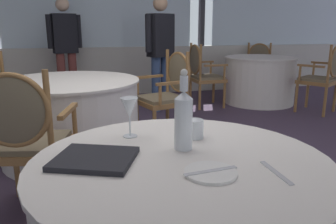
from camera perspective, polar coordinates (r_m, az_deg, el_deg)
The scene contains 18 objects.
ground_plane at distance 2.76m, azimuth -6.74°, elevation -11.94°, with size 15.21×15.21×0.00m, color #47384C.
window_wall_far at distance 6.16m, azimuth -11.34°, elevation 13.70°, with size 11.70×0.14×2.95m.
side_plate at distance 1.15m, azimuth 7.21°, elevation -10.10°, with size 0.18×0.18×0.01m, color white.
butter_knife at distance 1.15m, azimuth 7.22°, elevation -9.87°, with size 0.19×0.02×0.00m, color silver.
dinner_fork at distance 1.21m, azimuth 17.78°, elevation -9.69°, with size 0.19×0.02×0.00m, color silver.
water_bottle at distance 1.33m, azimuth 2.64°, elevation -1.02°, with size 0.07×0.07×0.32m.
wine_glass at distance 1.49m, azimuth -6.54°, elevation 0.52°, with size 0.08×0.08×0.18m.
water_tumbler at distance 1.49m, azimuth 4.51°, elevation -2.85°, with size 0.08×0.08×0.08m, color white.
menu_book at distance 1.27m, azimuth -12.27°, elevation -7.71°, with size 0.28×0.24×0.02m, color black.
background_table_1 at distance 3.29m, azimuth -16.14°, elevation -1.14°, with size 1.30×1.30×0.74m.
dining_chair_1_0 at distance 3.67m, azimuth 0.10°, elevation 3.91°, with size 0.58×0.62×0.96m.
dining_chair_1_2 at distance 2.25m, azimuth -23.21°, elevation -3.42°, with size 0.60×0.55×0.98m.
background_table_2 at distance 5.65m, azimuth 15.19°, elevation 5.25°, with size 1.14×1.14×0.74m.
dining_chair_2_0 at distance 6.61m, azimuth 15.09°, elevation 7.94°, with size 0.64×0.62×0.91m.
dining_chair_2_1 at distance 5.17m, azimuth 5.77°, elevation 6.92°, with size 0.49×0.56×0.96m.
dining_chair_2_2 at distance 5.23m, azimuth 25.00°, elevation 5.93°, with size 0.65×0.64×0.98m.
diner_person_0 at distance 5.64m, azimuth -16.99°, elevation 10.84°, with size 0.51×0.29×1.64m.
diner_person_1 at distance 4.89m, azimuth -1.28°, elevation 10.84°, with size 0.47×0.35×1.62m.
Camera 1 is at (-0.26, -2.46, 1.22)m, focal length 36.04 mm.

